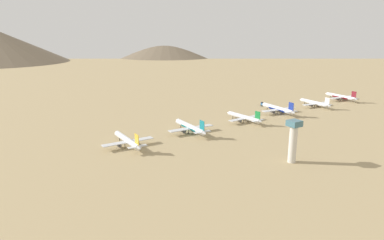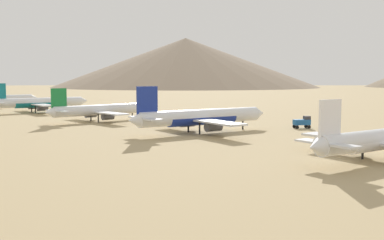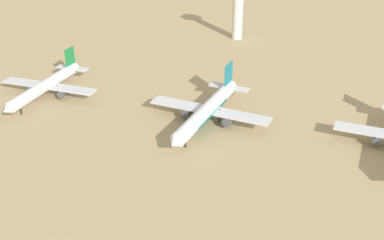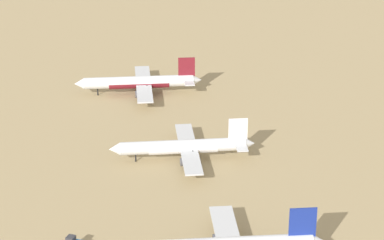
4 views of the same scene
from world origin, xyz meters
TOP-DOWN VIEW (x-y plane):
  - parked_jet_0 at (12.82, -134.19)m, footprint 44.58×36.23m
  - parked_jet_1 at (5.09, -79.85)m, footprint 42.34×34.38m

SIDE VIEW (x-z plane):
  - parked_jet_1 at x=5.09m, z-range -2.04..10.17m
  - parked_jet_0 at x=12.82m, z-range -2.15..10.70m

